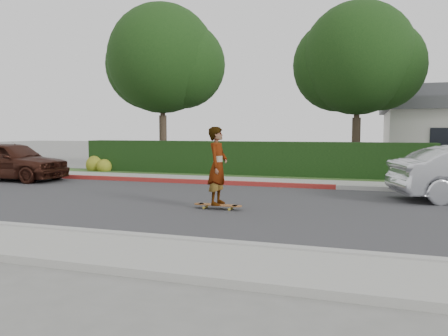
{
  "coord_description": "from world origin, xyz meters",
  "views": [
    {
      "loc": [
        1.91,
        -10.83,
        1.96
      ],
      "look_at": [
        -1.56,
        -0.16,
        1.0
      ],
      "focal_mm": 35.0,
      "sensor_mm": 36.0,
      "label": 1
    }
  ],
  "objects": [
    {
      "name": "planting_strip",
      "position": [
        0.0,
        6.6,
        0.05
      ],
      "size": [
        60.0,
        1.6,
        0.1
      ],
      "primitive_type": "cube",
      "color": "#2D4C1E",
      "rests_on": "ground"
    },
    {
      "name": "tree_left",
      "position": [
        -7.51,
        8.69,
        5.26
      ],
      "size": [
        5.99,
        5.21,
        8.0
      ],
      "color": "#33261C",
      "rests_on": "ground"
    },
    {
      "name": "ground",
      "position": [
        0.0,
        0.0,
        0.0
      ],
      "size": [
        120.0,
        120.0,
        0.0
      ],
      "primitive_type": "plane",
      "color": "slate",
      "rests_on": "ground"
    },
    {
      "name": "road",
      "position": [
        0.0,
        0.0,
        0.01
      ],
      "size": [
        60.0,
        8.0,
        0.01
      ],
      "primitive_type": "cube",
      "color": "#2D2D30",
      "rests_on": "ground"
    },
    {
      "name": "curb_far",
      "position": [
        0.0,
        4.1,
        0.07
      ],
      "size": [
        60.0,
        0.2,
        0.15
      ],
      "primitive_type": "cube",
      "color": "#9E9E99",
      "rests_on": "ground"
    },
    {
      "name": "tree_center",
      "position": [
        1.49,
        9.19,
        4.9
      ],
      "size": [
        5.66,
        4.84,
        7.44
      ],
      "color": "#33261C",
      "rests_on": "ground"
    },
    {
      "name": "sidewalk_far",
      "position": [
        0.0,
        5.0,
        0.06
      ],
      "size": [
        60.0,
        1.6,
        0.12
      ],
      "primitive_type": "cube",
      "color": "gray",
      "rests_on": "ground"
    },
    {
      "name": "curb_near",
      "position": [
        0.0,
        -4.1,
        0.07
      ],
      "size": [
        60.0,
        0.2,
        0.15
      ],
      "primitive_type": "cube",
      "color": "#9E9E99",
      "rests_on": "ground"
    },
    {
      "name": "car_maroon",
      "position": [
        -11.39,
        2.89,
        0.78
      ],
      "size": [
        4.58,
        1.86,
        1.56
      ],
      "primitive_type": "imported",
      "rotation": [
        0.0,
        0.0,
        1.58
      ],
      "color": "#361911",
      "rests_on": "ground"
    },
    {
      "name": "skateboarder",
      "position": [
        -1.56,
        -0.66,
        1.09
      ],
      "size": [
        0.48,
        0.71,
        1.93
      ],
      "primitive_type": "imported",
      "rotation": [
        0.0,
        0.0,
        1.55
      ],
      "color": "white",
      "rests_on": "skateboard"
    },
    {
      "name": "hedge",
      "position": [
        -3.0,
        7.2,
        0.75
      ],
      "size": [
        15.0,
        1.0,
        1.5
      ],
      "primitive_type": "cube",
      "color": "black",
      "rests_on": "ground"
    },
    {
      "name": "skateboard",
      "position": [
        -1.56,
        -0.66,
        0.11
      ],
      "size": [
        1.25,
        0.26,
        0.12
      ],
      "rotation": [
        0.0,
        0.0,
        -0.01
      ],
      "color": "#AF9730",
      "rests_on": "ground"
    },
    {
      "name": "flowering_shrub",
      "position": [
        -10.01,
        6.74,
        0.33
      ],
      "size": [
        1.4,
        1.0,
        0.9
      ],
      "color": "#2D4C19",
      "rests_on": "ground"
    },
    {
      "name": "sidewalk_near",
      "position": [
        0.0,
        -5.0,
        0.06
      ],
      "size": [
        60.0,
        1.6,
        0.12
      ],
      "primitive_type": "cube",
      "color": "gray",
      "rests_on": "ground"
    },
    {
      "name": "curb_red_section",
      "position": [
        -5.0,
        4.1,
        0.08
      ],
      "size": [
        12.0,
        0.21,
        0.15
      ],
      "primitive_type": "cube",
      "color": "maroon",
      "rests_on": "ground"
    }
  ]
}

